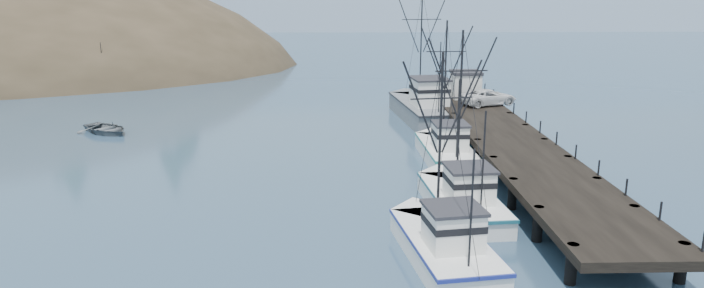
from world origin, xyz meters
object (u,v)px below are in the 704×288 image
at_px(work_vessel, 423,107).
at_px(pickup_truck, 488,97).
at_px(trawler_far, 445,149).
at_px(pier_shed, 465,84).
at_px(pier, 511,143).
at_px(motorboat, 106,133).
at_px(trawler_mid, 442,242).
at_px(trawler_near, 461,198).

bearing_deg(work_vessel, pickup_truck, -26.21).
distance_m(trawler_far, pier_shed, 17.40).
bearing_deg(pier_shed, pier, -90.21).
bearing_deg(motorboat, pier, -68.48).
height_order(trawler_mid, motorboat, trawler_mid).
bearing_deg(motorboat, trawler_far, -68.57).
height_order(pickup_truck, motorboat, pickup_truck).
relative_size(pier, trawler_far, 3.92).
relative_size(work_vessel, pickup_truck, 2.80).
distance_m(pier, work_vessel, 17.40).
bearing_deg(trawler_near, pier, 60.13).
relative_size(trawler_near, pickup_truck, 2.00).
xyz_separation_m(trawler_mid, work_vessel, (3.63, 33.71, 0.41)).
bearing_deg(work_vessel, motorboat, -169.84).
bearing_deg(trawler_mid, pier_shed, 76.83).
relative_size(work_vessel, pier_shed, 4.94).
distance_m(trawler_mid, pickup_truck, 32.30).
relative_size(pier_shed, pickup_truck, 0.57).
bearing_deg(work_vessel, pier_shed, 14.66).
distance_m(pier, trawler_far, 5.10).
bearing_deg(pier_shed, trawler_mid, -103.17).
distance_m(trawler_mid, work_vessel, 33.91).
xyz_separation_m(pier_shed, pickup_truck, (1.43, -4.13, -0.63)).
distance_m(trawler_far, pickup_truck, 14.02).
bearing_deg(trawler_far, pier_shed, 73.57).
height_order(trawler_near, work_vessel, work_vessel).
height_order(trawler_far, pier_shed, trawler_far).
height_order(trawler_mid, work_vessel, work_vessel).
height_order(trawler_near, motorboat, trawler_near).
height_order(trawler_far, work_vessel, work_vessel).
xyz_separation_m(trawler_near, trawler_mid, (-2.25, -6.72, -0.00)).
height_order(pier, trawler_mid, trawler_mid).
bearing_deg(motorboat, pickup_truck, -46.60).
xyz_separation_m(trawler_near, pickup_truck, (7.35, 24.05, 1.97)).
bearing_deg(trawler_near, motorboat, 143.65).
relative_size(pier, pickup_truck, 7.79).
height_order(work_vessel, pier_shed, work_vessel).
bearing_deg(pier, trawler_far, 162.62).
distance_m(trawler_near, work_vessel, 27.03).
bearing_deg(pier_shed, trawler_near, -101.85).
bearing_deg(pickup_truck, trawler_far, 131.87).
xyz_separation_m(work_vessel, pier_shed, (4.54, 1.19, 2.19)).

